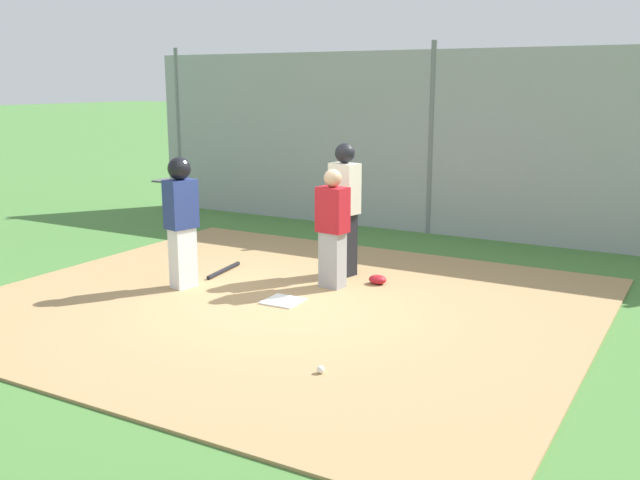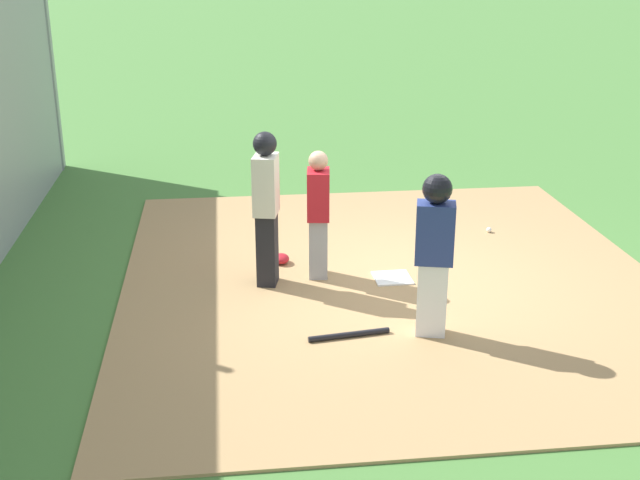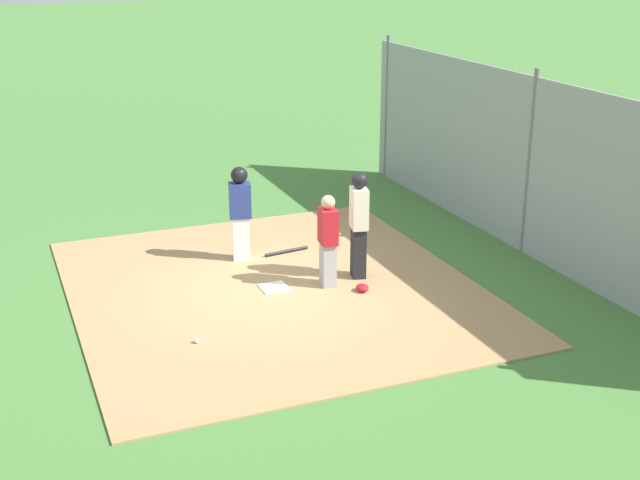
# 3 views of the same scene
# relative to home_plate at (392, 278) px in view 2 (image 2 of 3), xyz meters

# --- Properties ---
(ground_plane) EXTENTS (140.00, 140.00, 0.00)m
(ground_plane) POSITION_rel_home_plate_xyz_m (0.00, 0.00, -0.04)
(ground_plane) COLOR #477A38
(dirt_infield) EXTENTS (7.20, 6.40, 0.03)m
(dirt_infield) POSITION_rel_home_plate_xyz_m (0.00, 0.00, -0.03)
(dirt_infield) COLOR #A88456
(dirt_infield) RESTS_ON ground_plane
(home_plate) EXTENTS (0.45, 0.45, 0.02)m
(home_plate) POSITION_rel_home_plate_xyz_m (0.00, 0.00, 0.00)
(home_plate) COLOR white
(home_plate) RESTS_ON dirt_infield
(catcher) EXTENTS (0.41, 0.31, 1.55)m
(catcher) POSITION_rel_home_plate_xyz_m (-0.21, -0.87, 0.79)
(catcher) COLOR #9E9EA3
(catcher) RESTS_ON dirt_infield
(umpire) EXTENTS (0.43, 0.34, 1.82)m
(umpire) POSITION_rel_home_plate_xyz_m (-0.05, -1.49, 0.96)
(umpire) COLOR black
(umpire) RESTS_ON dirt_infield
(runner) EXTENTS (0.35, 0.43, 1.70)m
(runner) POSITION_rel_home_plate_xyz_m (1.48, 0.09, 0.97)
(runner) COLOR silver
(runner) RESTS_ON dirt_infield
(baseball_bat) EXTENTS (0.18, 0.86, 0.06)m
(baseball_bat) POSITION_rel_home_plate_xyz_m (1.47, -0.75, 0.02)
(baseball_bat) COLOR black
(baseball_bat) RESTS_ON dirt_infield
(catcher_mask) EXTENTS (0.24, 0.20, 0.12)m
(catcher_mask) POSITION_rel_home_plate_xyz_m (-0.67, -1.29, 0.05)
(catcher_mask) COLOR #B21923
(catcher_mask) RESTS_ON dirt_infield
(baseball) EXTENTS (0.07, 0.07, 0.07)m
(baseball) POSITION_rel_home_plate_xyz_m (-1.48, 1.67, 0.03)
(baseball) COLOR white
(baseball) RESTS_ON dirt_infield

